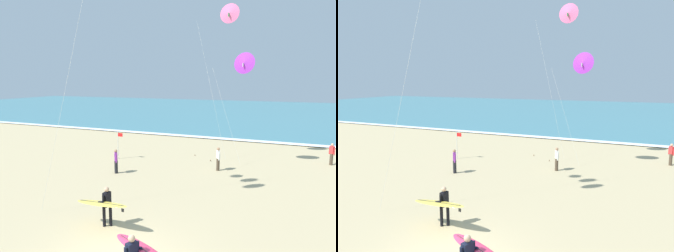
{
  "view_description": "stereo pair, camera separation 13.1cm",
  "coord_description": "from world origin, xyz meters",
  "views": [
    {
      "loc": [
        5.35,
        -7.9,
        6.05
      ],
      "look_at": [
        -0.77,
        6.46,
        3.7
      ],
      "focal_mm": 32.73,
      "sensor_mm": 36.0,
      "label": 1
    },
    {
      "loc": [
        5.47,
        -7.85,
        6.05
      ],
      "look_at": [
        -0.77,
        6.46,
        3.7
      ],
      "focal_mm": 32.73,
      "sensor_mm": 36.0,
      "label": 2
    }
  ],
  "objects": [
    {
      "name": "ocean_water",
      "position": [
        0.0,
        52.47,
        0.04
      ],
      "size": [
        160.0,
        60.0,
        0.08
      ],
      "primitive_type": "cube",
      "color": "teal",
      "rests_on": "ground"
    },
    {
      "name": "shoreline_foam",
      "position": [
        0.0,
        22.77,
        0.09
      ],
      "size": [
        160.0,
        1.12,
        0.01
      ],
      "primitive_type": "cube",
      "color": "white",
      "rests_on": "ocean_water"
    },
    {
      "name": "surfer_lead",
      "position": [
        -1.7,
        2.0,
        1.05
      ],
      "size": [
        2.53,
        0.98,
        1.71
      ],
      "color": "black",
      "rests_on": "ground"
    },
    {
      "name": "kite_delta_rose_near",
      "position": [
        0.46,
        14.75,
        10.73
      ],
      "size": [
        3.28,
        0.57,
        11.48
      ],
      "color": "pink",
      "rests_on": "ground"
    },
    {
      "name": "kite_delta_violet_high",
      "position": [
        1.84,
        13.43,
        7.17
      ],
      "size": [
        3.11,
        0.89,
        7.93
      ],
      "color": "purple",
      "rests_on": "ground"
    },
    {
      "name": "bystander_red_top",
      "position": [
        7.77,
        16.32,
        0.81
      ],
      "size": [
        0.36,
        0.39,
        1.59
      ],
      "color": "#4C3D2D",
      "rests_on": "ground"
    },
    {
      "name": "bystander_purple_top",
      "position": [
        -5.36,
        8.59,
        0.81
      ],
      "size": [
        0.34,
        0.42,
        1.59
      ],
      "color": "black",
      "rests_on": "ground"
    },
    {
      "name": "bystander_white_top",
      "position": [
        0.62,
        11.79,
        0.81
      ],
      "size": [
        0.31,
        0.45,
        1.59
      ],
      "color": "#4C3D2D",
      "rests_on": "ground"
    },
    {
      "name": "lifeguard_flag",
      "position": [
        -7.2,
        11.84,
        1.27
      ],
      "size": [
        0.45,
        0.05,
        2.1
      ],
      "color": "silver",
      "rests_on": "ground"
    }
  ]
}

